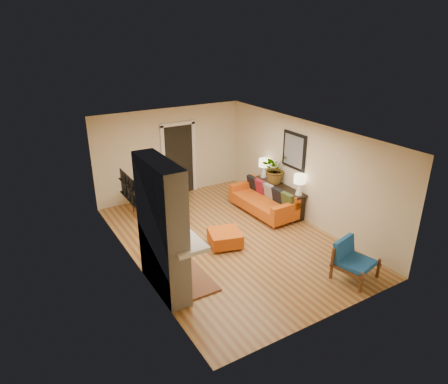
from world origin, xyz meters
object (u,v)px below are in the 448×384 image
at_px(sofa, 265,200).
at_px(console_table, 280,190).
at_px(blue_chair, 351,258).
at_px(houseplant, 275,168).
at_px(lamp_near, 299,182).
at_px(ottoman, 225,237).
at_px(lamp_far, 264,166).
at_px(dining_table, 149,195).

bearing_deg(sofa, console_table, -11.38).
relative_size(blue_chair, houseplant, 1.07).
xyz_separation_m(console_table, lamp_near, (0.00, -0.75, 0.49)).
height_order(ottoman, console_table, console_table).
xyz_separation_m(sofa, houseplant, (0.41, 0.15, 0.79)).
xyz_separation_m(ottoman, blue_chair, (1.55, -2.34, 0.22)).
distance_m(console_table, lamp_far, 0.90).
distance_m(lamp_near, houseplant, 1.00).
xyz_separation_m(dining_table, houseplant, (3.13, -1.36, 0.61)).
bearing_deg(dining_table, lamp_near, -36.77).
bearing_deg(blue_chair, ottoman, 123.54).
relative_size(console_table, lamp_far, 3.43).
xyz_separation_m(blue_chair, dining_table, (-2.41, 4.84, 0.11)).
distance_m(dining_table, lamp_far, 3.30).
relative_size(sofa, lamp_near, 3.80).
distance_m(blue_chair, lamp_near, 2.68).
bearing_deg(sofa, houseplant, 20.34).
bearing_deg(houseplant, ottoman, -153.28).
bearing_deg(lamp_near, ottoman, -176.14).
relative_size(ottoman, houseplant, 1.05).
bearing_deg(houseplant, console_table, -87.59).
height_order(sofa, blue_chair, sofa).
relative_size(sofa, blue_chair, 2.29).
bearing_deg(houseplant, lamp_near, -89.42).
xyz_separation_m(ottoman, lamp_far, (2.29, 1.66, 0.86)).
bearing_deg(blue_chair, dining_table, 116.42).
distance_m(ottoman, lamp_far, 2.96).
height_order(dining_table, lamp_near, lamp_near).
relative_size(lamp_far, houseplant, 0.65).
bearing_deg(houseplant, blue_chair, -101.81).
bearing_deg(houseplant, lamp_far, 88.89).
xyz_separation_m(sofa, lamp_near, (0.42, -0.84, 0.71)).
height_order(blue_chair, houseplant, houseplant).
relative_size(blue_chair, dining_table, 0.58).
bearing_deg(ottoman, lamp_near, 3.86).
bearing_deg(houseplant, dining_table, 156.59).
bearing_deg(console_table, lamp_far, 90.00).
xyz_separation_m(dining_table, lamp_far, (3.14, -0.84, 0.53)).
bearing_deg(ottoman, dining_table, 108.86).
relative_size(dining_table, lamp_near, 2.87).
bearing_deg(lamp_near, houseplant, 90.58).
height_order(ottoman, dining_table, dining_table).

